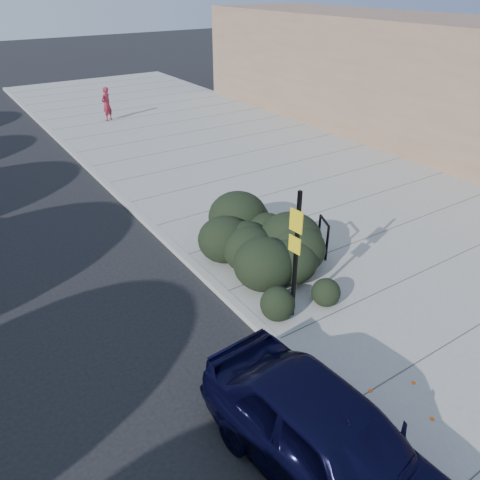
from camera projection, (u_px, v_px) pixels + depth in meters
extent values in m
plane|color=black|center=(276.00, 346.00, 9.61)|extent=(120.00, 120.00, 0.00)
cube|color=gray|center=(318.00, 197.00, 15.89)|extent=(11.20, 50.00, 0.15)
cube|color=#9E9E99|center=(168.00, 242.00, 13.20)|extent=(0.22, 50.00, 0.17)
cylinder|color=black|center=(327.00, 243.00, 12.01)|extent=(0.07, 0.07, 0.99)
cylinder|color=black|center=(319.00, 232.00, 12.55)|extent=(0.07, 0.07, 0.99)
cylinder|color=black|center=(325.00, 221.00, 12.04)|extent=(0.31, 0.61, 0.07)
cube|color=black|center=(296.00, 257.00, 9.54)|extent=(0.07, 0.07, 2.95)
cube|color=yellow|center=(296.00, 221.00, 9.09)|extent=(0.06, 0.34, 0.48)
cube|color=yellow|center=(295.00, 245.00, 9.35)|extent=(0.05, 0.32, 0.36)
ellipsoid|color=black|center=(264.00, 236.00, 11.67)|extent=(3.18, 4.79, 1.65)
imported|color=black|center=(332.00, 443.00, 6.70)|extent=(2.22, 4.74, 1.57)
imported|color=maroon|center=(106.00, 104.00, 23.79)|extent=(0.73, 0.67, 1.67)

